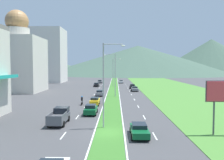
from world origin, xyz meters
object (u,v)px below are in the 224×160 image
object	(u,v)px
car_5	(135,89)
motorcycle_rider	(82,101)
street_lamp_mid	(114,72)
car_9	(96,85)
car_3	(91,109)
pickup_truck_0	(60,116)
street_lamp_near	(106,80)
car_1	(100,93)
car_0	(132,86)
street_lamp_far	(114,71)
car_8	(95,101)
car_6	(139,130)
car_4	(100,81)
car_7	(121,82)

from	to	relation	value
car_5	motorcycle_rider	distance (m)	29.15
street_lamp_mid	car_9	size ratio (longest dim) A/B	2.40
car_3	car_5	distance (m)	36.77
pickup_truck_0	motorcycle_rider	xyz separation A→B (m)	(0.82, 15.21, -0.24)
street_lamp_near	car_1	distance (m)	32.68
car_0	motorcycle_rider	distance (m)	37.68
street_lamp_far	car_8	xyz separation A→B (m)	(-3.41, -43.05, -5.36)
car_6	car_9	world-z (taller)	car_9
car_9	motorcycle_rider	distance (m)	42.50
street_lamp_near	car_3	world-z (taller)	street_lamp_near
car_6	car_9	bearing A→B (deg)	-170.99
street_lamp_far	pickup_truck_0	world-z (taller)	street_lamp_far
street_lamp_near	car_6	size ratio (longest dim) A/B	2.35
car_8	pickup_truck_0	distance (m)	15.44
car_1	car_5	xyz separation A→B (m)	(10.16, 11.49, -0.01)
car_1	pickup_truck_0	bearing A→B (deg)	173.55
car_3	car_9	xyz separation A→B (m)	(-3.42, 51.65, -0.04)
street_lamp_far	car_6	distance (m)	64.07
street_lamp_far	car_3	size ratio (longest dim) A/B	2.41
street_lamp_mid	car_8	world-z (taller)	street_lamp_mid
car_5	pickup_truck_0	world-z (taller)	pickup_truck_0
street_lamp_mid	car_5	world-z (taller)	street_lamp_mid
street_lamp_far	car_3	world-z (taller)	street_lamp_far
car_4	car_6	xyz separation A→B (m)	(10.01, -82.57, -0.03)
street_lamp_near	car_6	xyz separation A→B (m)	(3.88, -3.49, -5.28)
car_0	pickup_truck_0	xyz separation A→B (m)	(-13.48, -50.70, 0.20)
street_lamp_mid	car_4	size ratio (longest dim) A/B	2.29
car_1	pickup_truck_0	world-z (taller)	pickup_truck_0
car_9	motorcycle_rider	world-z (taller)	motorcycle_rider
street_lamp_near	car_0	size ratio (longest dim) A/B	2.48
car_8	pickup_truck_0	world-z (taller)	pickup_truck_0
pickup_truck_0	car_8	bearing A→B (deg)	-12.82
car_1	car_5	world-z (taller)	car_1
street_lamp_mid	car_4	bearing A→B (deg)	98.11
car_6	pickup_truck_0	size ratio (longest dim) A/B	0.84
car_0	motorcycle_rider	bearing A→B (deg)	-19.63
street_lamp_near	car_0	xyz separation A→B (m)	(7.14, 52.87, -5.22)
motorcycle_rider	car_4	bearing A→B (deg)	0.57
car_0	motorcycle_rider	xyz separation A→B (m)	(-12.66, -35.49, -0.04)
street_lamp_far	pickup_truck_0	distance (m)	58.73
car_3	car_1	bearing A→B (deg)	0.49
car_4	pickup_truck_0	world-z (taller)	pickup_truck_0
car_1	pickup_truck_0	size ratio (longest dim) A/B	0.88
car_6	street_lamp_far	bearing A→B (deg)	-176.97
car_0	car_4	xyz separation A→B (m)	(-13.27, 26.22, -0.03)
car_8	car_5	bearing A→B (deg)	-20.97
car_9	pickup_truck_0	world-z (taller)	pickup_truck_0
street_lamp_far	car_5	size ratio (longest dim) A/B	2.30
car_6	car_7	distance (m)	82.03
street_lamp_near	pickup_truck_0	distance (m)	8.37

